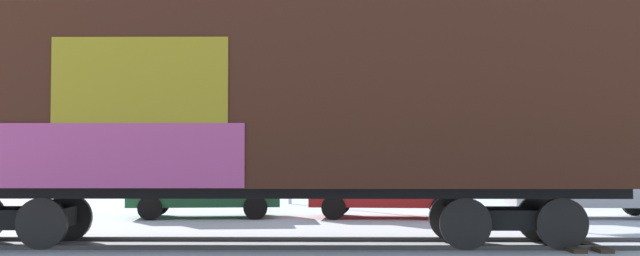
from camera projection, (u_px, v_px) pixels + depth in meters
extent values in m
plane|color=silver|center=(282.00, 245.00, 14.56)|extent=(260.00, 260.00, 0.00)
cube|color=#4C4742|center=(250.00, 248.00, 13.84)|extent=(60.00, 0.73, 0.08)
cube|color=#4C4742|center=(257.00, 239.00, 15.28)|extent=(60.00, 0.73, 0.08)
cube|color=#423323|center=(581.00, 244.00, 14.52)|extent=(0.27, 2.50, 0.07)
cube|color=#423323|center=(556.00, 244.00, 14.52)|extent=(0.27, 2.50, 0.07)
cube|color=#472316|center=(254.00, 100.00, 14.66)|extent=(13.70, 2.95, 3.23)
cube|color=#2D2823|center=(255.00, 8.00, 14.73)|extent=(12.99, 0.54, 0.24)
cube|color=#B2931E|center=(137.00, 89.00, 13.26)|extent=(3.01, 0.06, 1.77)
cube|color=#CC4C8C|center=(118.00, 155.00, 13.22)|extent=(4.18, 0.07, 1.10)
cube|color=black|center=(254.00, 191.00, 14.59)|extent=(13.42, 1.68, 0.20)
cube|color=black|center=(7.00, 218.00, 14.61)|extent=(2.11, 1.28, 0.36)
cylinder|color=black|center=(39.00, 224.00, 13.88)|extent=(0.92, 0.13, 0.92)
cylinder|color=black|center=(65.00, 217.00, 15.32)|extent=(0.92, 0.13, 0.92)
cube|color=black|center=(502.00, 218.00, 14.54)|extent=(2.11, 1.28, 0.36)
cylinder|color=black|center=(463.00, 224.00, 13.83)|extent=(0.92, 0.13, 0.92)
cylinder|color=black|center=(450.00, 218.00, 15.27)|extent=(0.92, 0.13, 0.92)
cylinder|color=black|center=(559.00, 224.00, 13.82)|extent=(0.92, 0.13, 0.92)
cylinder|color=black|center=(537.00, 218.00, 15.26)|extent=(0.92, 0.13, 0.92)
cylinder|color=silver|center=(287.00, 90.00, 27.81)|extent=(0.12, 0.12, 8.11)
cube|color=gray|center=(311.00, 127.00, 76.52)|extent=(131.49, 36.77, 9.26)
cube|color=#8C725B|center=(26.00, 51.00, 65.64)|extent=(6.21, 4.52, 2.69)
cone|color=#193D23|center=(163.00, 42.00, 67.72)|extent=(2.38, 2.38, 4.75)
cone|color=#193D23|center=(167.00, 47.00, 65.26)|extent=(1.60, 1.60, 3.20)
cube|color=#1E5933|center=(202.00, 192.00, 21.45)|extent=(4.19, 2.22, 0.77)
cube|color=#2D333D|center=(192.00, 166.00, 21.45)|extent=(2.34, 1.87, 0.65)
cylinder|color=black|center=(252.00, 203.00, 22.45)|extent=(0.66, 0.28, 0.64)
cylinder|color=black|center=(253.00, 207.00, 20.69)|extent=(0.66, 0.28, 0.64)
cylinder|color=black|center=(155.00, 204.00, 22.19)|extent=(0.66, 0.28, 0.64)
cylinder|color=black|center=(147.00, 208.00, 20.43)|extent=(0.66, 0.28, 0.64)
cube|color=#B21E1E|center=(386.00, 193.00, 21.36)|extent=(4.35, 2.29, 0.71)
cube|color=#2D333D|center=(384.00, 167.00, 21.39)|extent=(2.27, 1.89, 0.71)
cylinder|color=black|center=(437.00, 204.00, 22.08)|extent=(0.66, 0.28, 0.64)
cylinder|color=black|center=(440.00, 208.00, 20.32)|extent=(0.66, 0.28, 0.64)
cylinder|color=black|center=(336.00, 204.00, 22.37)|extent=(0.66, 0.28, 0.64)
cylinder|color=black|center=(331.00, 208.00, 20.60)|extent=(0.66, 0.28, 0.64)
cube|color=#B7BABF|center=(587.00, 194.00, 21.36)|extent=(4.40, 2.12, 0.67)
cube|color=#2D333D|center=(577.00, 171.00, 21.40)|extent=(2.15, 1.80, 0.58)
cylinder|color=black|center=(631.00, 204.00, 22.14)|extent=(0.65, 0.26, 0.64)
cylinder|color=black|center=(526.00, 204.00, 22.31)|extent=(0.65, 0.26, 0.64)
cylinder|color=black|center=(540.00, 208.00, 20.55)|extent=(0.65, 0.26, 0.64)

